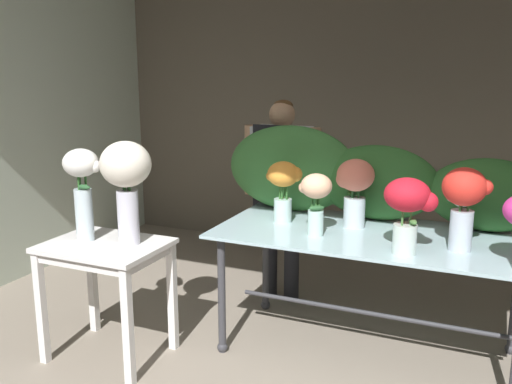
# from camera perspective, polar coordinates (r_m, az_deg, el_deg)

# --- Properties ---
(ground_plane) EXTENTS (8.12, 8.12, 0.00)m
(ground_plane) POSITION_cam_1_polar(r_m,az_deg,el_deg) (4.15, 5.84, -13.58)
(ground_plane) COLOR gray
(wall_back) EXTENTS (5.48, 0.12, 2.85)m
(wall_back) POSITION_cam_1_polar(r_m,az_deg,el_deg) (5.53, 12.14, 8.16)
(wall_back) COLOR #706656
(wall_back) RESTS_ON ground
(wall_left) EXTENTS (0.12, 3.81, 2.85)m
(wall_left) POSITION_cam_1_polar(r_m,az_deg,el_deg) (5.26, -23.72, 7.17)
(wall_left) COLOR silver
(wall_left) RESTS_ON ground
(display_table_glass) EXTENTS (1.94, 0.93, 0.82)m
(display_table_glass) POSITION_cam_1_polar(r_m,az_deg,el_deg) (3.61, 11.58, -5.97)
(display_table_glass) COLOR #A6C7D0
(display_table_glass) RESTS_ON ground
(side_table_white) EXTENTS (0.73, 0.56, 0.76)m
(side_table_white) POSITION_cam_1_polar(r_m,az_deg,el_deg) (3.65, -15.06, -6.66)
(side_table_white) COLOR white
(side_table_white) RESTS_ON ground
(florist) EXTENTS (0.62, 0.24, 1.59)m
(florist) POSITION_cam_1_polar(r_m,az_deg,el_deg) (4.34, 2.58, 1.41)
(florist) COLOR #232328
(florist) RESTS_ON ground
(foliage_backdrop) EXTENTS (2.17, 0.29, 0.62)m
(foliage_backdrop) POSITION_cam_1_polar(r_m,az_deg,el_deg) (3.86, 11.46, 1.22)
(foliage_backdrop) COLOR #387033
(foliage_backdrop) RESTS_ON display_table_glass
(vase_coral_hydrangea) EXTENTS (0.24, 0.24, 0.45)m
(vase_coral_hydrangea) POSITION_cam_1_polar(r_m,az_deg,el_deg) (3.64, 9.99, 0.57)
(vase_coral_hydrangea) COLOR silver
(vase_coral_hydrangea) RESTS_ON display_table_glass
(vase_scarlet_anemones) EXTENTS (0.27, 0.24, 0.48)m
(vase_scarlet_anemones) POSITION_cam_1_polar(r_m,az_deg,el_deg) (3.32, 20.43, -0.74)
(vase_scarlet_anemones) COLOR silver
(vase_scarlet_anemones) RESTS_ON display_table_glass
(vase_sunset_stock) EXTENTS (0.25, 0.21, 0.41)m
(vase_sunset_stock) POSITION_cam_1_polar(r_m,az_deg,el_deg) (3.71, 2.85, 0.80)
(vase_sunset_stock) COLOR silver
(vase_sunset_stock) RESTS_ON display_table_glass
(vase_ivory_peonies) EXTENTS (0.19, 0.15, 0.39)m
(vase_ivory_peonies) POSITION_cam_1_polar(r_m,az_deg,el_deg) (3.61, 20.22, -0.81)
(vase_ivory_peonies) COLOR silver
(vase_ivory_peonies) RESTS_ON display_table_glass
(vase_crimson_dahlias) EXTENTS (0.29, 0.25, 0.43)m
(vase_crimson_dahlias) POSITION_cam_1_polar(r_m,az_deg,el_deg) (3.17, 15.22, -1.39)
(vase_crimson_dahlias) COLOR silver
(vase_crimson_dahlias) RESTS_ON display_table_glass
(vase_peach_snapdragons) EXTENTS (0.21, 0.19, 0.39)m
(vase_peach_snapdragons) POSITION_cam_1_polar(r_m,az_deg,el_deg) (3.43, 6.09, -0.47)
(vase_peach_snapdragons) COLOR silver
(vase_peach_snapdragons) RESTS_ON display_table_glass
(vase_white_roses_tall) EXTENTS (0.24, 0.22, 0.58)m
(vase_white_roses_tall) POSITION_cam_1_polar(r_m,az_deg,el_deg) (3.62, -17.25, 0.69)
(vase_white_roses_tall) COLOR silver
(vase_white_roses_tall) RESTS_ON side_table_white
(vase_cream_lisianthus_tall) EXTENTS (0.31, 0.31, 0.64)m
(vase_cream_lisianthus_tall) POSITION_cam_1_polar(r_m,az_deg,el_deg) (3.47, -13.09, 1.44)
(vase_cream_lisianthus_tall) COLOR silver
(vase_cream_lisianthus_tall) RESTS_ON side_table_white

